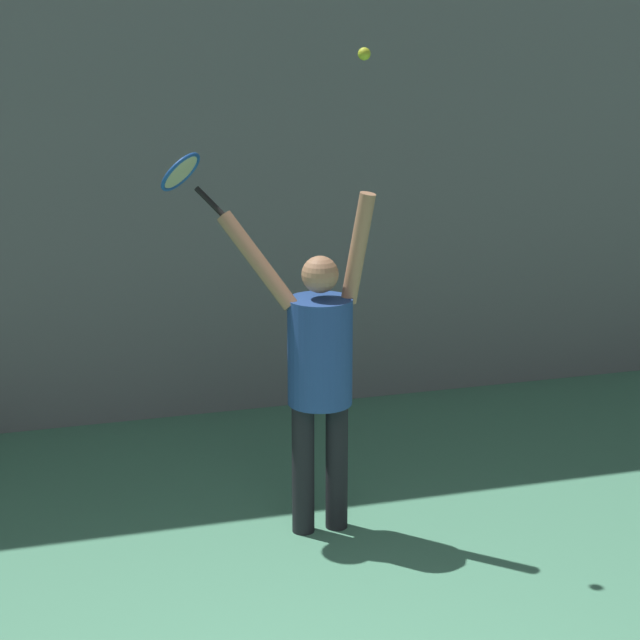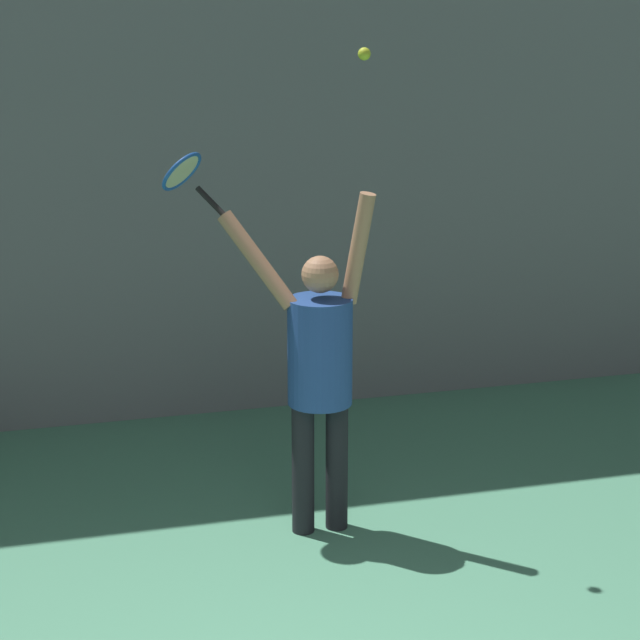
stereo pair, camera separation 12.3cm
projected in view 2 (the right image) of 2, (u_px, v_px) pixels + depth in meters
back_wall at (146, 73)px, 7.96m from camera, size 18.00×0.10×5.00m
tennis_player at (319, 363)px, 6.52m from camera, size 0.85×0.50×1.99m
tennis_racket at (185, 175)px, 6.47m from camera, size 0.39×0.38×0.35m
tennis_ball at (364, 54)px, 6.06m from camera, size 0.07×0.07×0.07m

